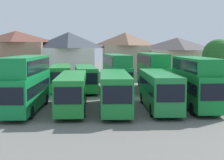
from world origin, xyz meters
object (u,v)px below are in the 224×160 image
(bus_4, at_px, (159,88))
(bus_8, at_px, (117,70))
(bus_5, at_px, (196,80))
(house_terrace_far_right, at_px, (177,57))
(bus_9, at_px, (152,69))
(house_terrace_centre, at_px, (69,55))
(bus_7, at_px, (85,77))
(bus_1, at_px, (26,80))
(house_terrace_right, at_px, (125,55))
(house_terrace_left, at_px, (17,54))
(bus_6, at_px, (61,76))
(tree_left_of_lot, at_px, (218,55))
(bus_2, at_px, (72,90))
(bus_3, at_px, (114,89))

(bus_4, height_order, bus_8, bus_8)
(bus_5, distance_m, house_terrace_far_right, 31.70)
(bus_9, relative_size, house_terrace_centre, 1.21)
(bus_7, bearing_deg, bus_1, -25.77)
(house_terrace_right, xyz_separation_m, house_terrace_far_right, (9.68, -1.36, -0.49))
(house_terrace_left, bearing_deg, house_terrace_right, 2.05)
(bus_4, bearing_deg, bus_7, -149.78)
(house_terrace_centre, distance_m, house_terrace_far_right, 20.29)
(bus_5, xyz_separation_m, bus_6, (-13.63, 14.01, -0.82))
(bus_8, height_order, tree_left_of_lot, tree_left_of_lot)
(bus_4, xyz_separation_m, house_terrace_far_right, (10.71, 31.03, 1.85))
(bus_2, relative_size, house_terrace_centre, 1.20)
(bus_3, bearing_deg, bus_1, -89.99)
(bus_2, distance_m, bus_7, 12.99)
(bus_1, distance_m, bus_9, 19.91)
(bus_1, distance_m, bus_4, 12.33)
(bus_3, xyz_separation_m, house_terrace_far_right, (14.93, 31.18, 1.85))
(bus_1, height_order, bus_9, bus_1)
(bus_7, height_order, tree_left_of_lot, tree_left_of_lot)
(bus_1, distance_m, house_terrace_right, 34.77)
(bus_4, xyz_separation_m, tree_left_of_lot, (14.90, 21.81, 2.50))
(bus_4, distance_m, bus_9, 14.04)
(bus_5, xyz_separation_m, bus_7, (-10.37, 13.26, -0.87))
(bus_8, bearing_deg, bus_2, -25.24)
(bus_7, relative_size, house_terrace_centre, 1.13)
(bus_3, height_order, bus_6, bus_3)
(house_terrace_centre, bearing_deg, bus_4, -72.91)
(tree_left_of_lot, bearing_deg, bus_2, -137.18)
(bus_3, xyz_separation_m, bus_8, (1.70, 14.23, 0.74))
(bus_8, height_order, house_terrace_left, house_terrace_left)
(bus_2, relative_size, house_terrace_left, 1.12)
(bus_1, relative_size, house_terrace_centre, 1.17)
(bus_6, xyz_separation_m, house_terrace_far_right, (20.71, 16.87, 1.92))
(bus_3, bearing_deg, house_terrace_far_right, 157.72)
(bus_7, bearing_deg, bus_9, 89.92)
(house_terrace_centre, bearing_deg, bus_1, -95.05)
(bus_2, relative_size, bus_4, 1.04)
(house_terrace_centre, distance_m, tree_left_of_lot, 26.19)
(bus_7, bearing_deg, bus_4, 23.94)
(bus_3, xyz_separation_m, bus_9, (6.54, 13.97, 0.82))
(bus_6, xyz_separation_m, bus_9, (12.31, -0.34, 0.88))
(house_terrace_left, distance_m, house_terrace_centre, 9.47)
(bus_2, relative_size, bus_7, 1.06)
(bus_4, relative_size, bus_5, 1.08)
(bus_1, bearing_deg, bus_5, 93.39)
(bus_4, height_order, tree_left_of_lot, tree_left_of_lot)
(bus_9, relative_size, house_terrace_right, 1.35)
(bus_1, xyz_separation_m, bus_8, (9.78, 13.77, -0.11))
(house_terrace_left, xyz_separation_m, house_terrace_right, (20.06, 0.72, -0.09))
(bus_1, height_order, bus_2, bus_1)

